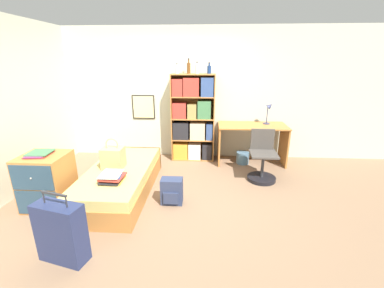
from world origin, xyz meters
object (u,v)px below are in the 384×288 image
bed (121,180)px  waste_bin (243,158)px  desk (252,136)px  handbag (113,158)px  suitcase (61,233)px  desk_lamp (269,109)px  bottle_clear (197,69)px  bookcase (193,119)px  bottle_brown (189,68)px  bottle_blue (209,69)px  desk_chair (262,164)px  magazine_pile_on_dresser (39,154)px  bottle_green (177,70)px  book_stack_on_bed (112,177)px  dresser (47,181)px  backpack (172,191)px

bed → waste_bin: bed is taller
bed → desk: 2.60m
handbag → suitcase: (-0.04, -1.44, -0.25)m
desk_lamp → bottle_clear: bearing=-179.4°
bookcase → bottle_brown: 0.99m
bed → bottle_clear: bottle_clear is taller
desk_lamp → bookcase: bearing=179.0°
bottle_blue → desk_chair: bottle_blue is taller
desk → bookcase: bearing=173.3°
bookcase → desk_lamp: 1.50m
magazine_pile_on_dresser → waste_bin: size_ratio=1.43×
bottle_blue → bottle_green: bearing=-175.6°
waste_bin → bookcase: bearing=168.7°
waste_bin → handbag: bearing=-148.5°
suitcase → desk: bearing=50.5°
bookcase → bottle_clear: bottle_clear is taller
bottle_green → bed: bearing=-116.5°
bottle_green → bottle_brown: size_ratio=0.67×
book_stack_on_bed → desk_chair: (2.22, 1.04, -0.19)m
bed → bottle_blue: 2.57m
bottle_blue → desk_lamp: 1.39m
book_stack_on_bed → dresser: (-0.93, -0.00, -0.08)m
bottle_green → desk_lamp: bottle_green is taller
bottle_green → desk_chair: bottle_green is taller
book_stack_on_bed → waste_bin: book_stack_on_bed is taller
backpack → waste_bin: size_ratio=1.50×
dresser → waste_bin: size_ratio=3.02×
bottle_brown → waste_bin: 2.04m
desk → waste_bin: bearing=-158.0°
desk_lamp → desk_chair: (-0.24, -0.88, -0.79)m
magazine_pile_on_dresser → bottle_brown: size_ratio=1.27×
bottle_clear → desk: bearing=-5.1°
bottle_brown → desk_lamp: bottle_brown is taller
book_stack_on_bed → bottle_brown: bearing=65.9°
handbag → desk: handbag is taller
dresser → bookcase: bookcase is taller
bookcase → bottle_green: bottle_green is taller
handbag → backpack: handbag is taller
suitcase → magazine_pile_on_dresser: size_ratio=2.15×
book_stack_on_bed → backpack: 0.85m
bottle_blue → backpack: (-0.50, -1.79, -1.62)m
handbag → waste_bin: 2.53m
dresser → waste_bin: 3.40m
waste_bin → bottle_blue: bearing=162.7°
bottle_brown → handbag: bearing=-123.7°
book_stack_on_bed → desk_chair: desk_chair is taller
magazine_pile_on_dresser → desk_lamp: size_ratio=0.83×
bottle_brown → bottle_clear: size_ratio=1.29×
bottle_green → desk: bearing=-4.2°
bed → bookcase: bearing=55.4°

